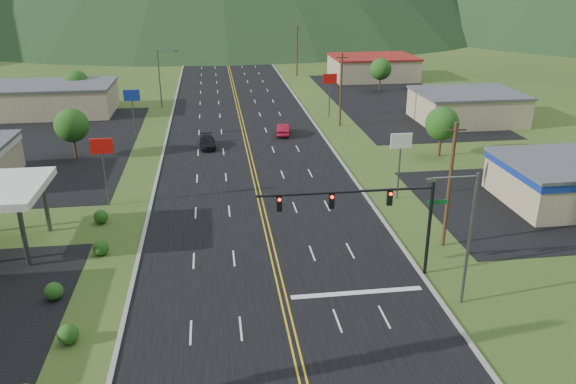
{
  "coord_description": "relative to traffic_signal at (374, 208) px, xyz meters",
  "views": [
    {
      "loc": [
        -4.03,
        -19.71,
        20.27
      ],
      "look_at": [
        1.37,
        19.75,
        4.5
      ],
      "focal_mm": 35.0,
      "sensor_mm": 36.0,
      "label": 1
    }
  ],
  "objects": [
    {
      "name": "tree_west_b",
      "position": [
        -31.48,
        58.0,
        -1.44
      ],
      "size": [
        3.84,
        3.84,
        5.82
      ],
      "color": "#382314",
      "rests_on": "ground"
    },
    {
      "name": "utility_pole_b",
      "position": [
        7.02,
        41.0,
        -0.2
      ],
      "size": [
        1.6,
        0.28,
        10.0
      ],
      "color": "#382314",
      "rests_on": "ground"
    },
    {
      "name": "utility_pole_c",
      "position": [
        7.02,
        81.0,
        -0.2
      ],
      "size": [
        1.6,
        0.28,
        10.0
      ],
      "color": "#382314",
      "rests_on": "ground"
    },
    {
      "name": "pole_sign_west_a",
      "position": [
        -20.48,
        16.0,
        -0.28
      ],
      "size": [
        2.0,
        0.18,
        6.4
      ],
      "color": "#59595E",
      "rests_on": "ground"
    },
    {
      "name": "building_west_far",
      "position": [
        -34.48,
        54.0,
        -3.07
      ],
      "size": [
        18.4,
        11.4,
        4.5
      ],
      "color": "tan",
      "rests_on": "ground"
    },
    {
      "name": "streetlight_west",
      "position": [
        -18.16,
        56.0,
        -0.15
      ],
      "size": [
        3.28,
        0.25,
        9.0
      ],
      "color": "#59595E",
      "rests_on": "ground"
    },
    {
      "name": "pole_sign_east_b",
      "position": [
        6.52,
        46.0,
        -0.28
      ],
      "size": [
        2.0,
        0.18,
        6.4
      ],
      "color": "#59595E",
      "rests_on": "ground"
    },
    {
      "name": "traffic_signal",
      "position": [
        0.0,
        0.0,
        0.0
      ],
      "size": [
        13.1,
        0.43,
        7.0
      ],
      "color": "black",
      "rests_on": "ground"
    },
    {
      "name": "car_dark_mid",
      "position": [
        -11.33,
        32.98,
        -4.67
      ],
      "size": [
        2.09,
        4.65,
        1.32
      ],
      "primitive_type": "imported",
      "rotation": [
        0.0,
        0.0,
        0.05
      ],
      "color": "black",
      "rests_on": "ground"
    },
    {
      "name": "streetlight_east",
      "position": [
        4.7,
        -4.0,
        -0.15
      ],
      "size": [
        3.28,
        0.25,
        9.0
      ],
      "color": "#59595E",
      "rests_on": "ground"
    },
    {
      "name": "utility_pole_d",
      "position": [
        7.02,
        121.0,
        -0.2
      ],
      "size": [
        1.6,
        0.28,
        10.0
      ],
      "color": "#382314",
      "rests_on": "ground"
    },
    {
      "name": "tree_east_a",
      "position": [
        15.52,
        26.0,
        -1.44
      ],
      "size": [
        3.84,
        3.84,
        5.82
      ],
      "color": "#382314",
      "rests_on": "ground"
    },
    {
      "name": "pole_sign_west_b",
      "position": [
        -20.48,
        38.0,
        -0.28
      ],
      "size": [
        2.0,
        0.18,
        6.4
      ],
      "color": "#59595E",
      "rests_on": "ground"
    },
    {
      "name": "car_red_far",
      "position": [
        -1.37,
        37.44,
        -4.58
      ],
      "size": [
        2.33,
        4.74,
        1.5
      ],
      "primitive_type": "imported",
      "rotation": [
        0.0,
        0.0,
        2.97
      ],
      "color": "maroon",
      "rests_on": "ground"
    },
    {
      "name": "tree_west_a",
      "position": [
        -26.48,
        31.0,
        -1.44
      ],
      "size": [
        3.84,
        3.84,
        5.82
      ],
      "color": "#382314",
      "rests_on": "ground"
    },
    {
      "name": "building_east_far",
      "position": [
        21.52,
        76.0,
        -3.07
      ],
      "size": [
        16.4,
        12.4,
        4.5
      ],
      "color": "tan",
      "rests_on": "ground"
    },
    {
      "name": "tree_east_b",
      "position": [
        19.52,
        64.0,
        -1.44
      ],
      "size": [
        3.84,
        3.84,
        5.82
      ],
      "color": "#382314",
      "rests_on": "ground"
    },
    {
      "name": "building_east_mid",
      "position": [
        25.52,
        41.0,
        -3.17
      ],
      "size": [
        14.4,
        11.4,
        4.3
      ],
      "color": "tan",
      "rests_on": "ground"
    },
    {
      "name": "pole_sign_east_a",
      "position": [
        6.52,
        14.0,
        -0.28
      ],
      "size": [
        2.0,
        0.18,
        6.4
      ],
      "color": "#59595E",
      "rests_on": "ground"
    },
    {
      "name": "utility_pole_a",
      "position": [
        7.02,
        4.0,
        -0.2
      ],
      "size": [
        1.6,
        0.28,
        10.0
      ],
      "color": "#382314",
      "rests_on": "ground"
    }
  ]
}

